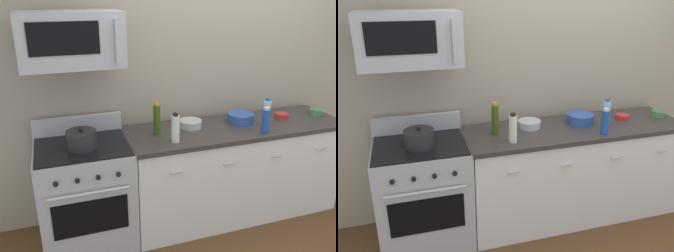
# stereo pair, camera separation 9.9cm
# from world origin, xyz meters

# --- Properties ---
(ground_plane) EXTENTS (6.18, 6.18, 0.00)m
(ground_plane) POSITION_xyz_m (0.00, 0.00, 0.00)
(ground_plane) COLOR brown
(back_wall) EXTENTS (5.15, 0.10, 2.70)m
(back_wall) POSITION_xyz_m (0.00, 0.41, 1.35)
(back_wall) COLOR #9E937F
(back_wall) RESTS_ON ground_plane
(counter_unit) EXTENTS (2.06, 0.66, 0.92)m
(counter_unit) POSITION_xyz_m (0.00, -0.00, 0.46)
(counter_unit) COLOR white
(counter_unit) RESTS_ON ground_plane
(range_oven) EXTENTS (0.76, 0.69, 1.07)m
(range_oven) POSITION_xyz_m (-1.41, 0.00, 0.47)
(range_oven) COLOR #B7BABF
(range_oven) RESTS_ON ground_plane
(microwave) EXTENTS (0.74, 0.44, 0.40)m
(microwave) POSITION_xyz_m (-1.41, 0.05, 1.75)
(microwave) COLOR #B7BABF
(bottle_soda_blue) EXTENTS (0.07, 0.07, 0.23)m
(bottle_soda_blue) POSITION_xyz_m (0.15, -0.23, 1.03)
(bottle_soda_blue) COLOR #1E4CA5
(bottle_soda_blue) RESTS_ON countertop_slab
(bottle_olive_oil) EXTENTS (0.06, 0.06, 0.28)m
(bottle_olive_oil) POSITION_xyz_m (-0.76, 0.04, 1.06)
(bottle_olive_oil) COLOR #385114
(bottle_olive_oil) RESTS_ON countertop_slab
(bottle_vinegar_white) EXTENTS (0.07, 0.07, 0.25)m
(bottle_vinegar_white) POSITION_xyz_m (-0.67, -0.17, 1.04)
(bottle_vinegar_white) COLOR silver
(bottle_vinegar_white) RESTS_ON countertop_slab
(bottle_water_clear) EXTENTS (0.07, 0.07, 0.27)m
(bottle_water_clear) POSITION_xyz_m (0.24, -0.10, 1.05)
(bottle_water_clear) COLOR silver
(bottle_water_clear) RESTS_ON countertop_slab
(bowl_green_glaze) EXTENTS (0.13, 0.13, 0.06)m
(bowl_green_glaze) POSITION_xyz_m (0.90, 0.02, 0.95)
(bowl_green_glaze) COLOR #477A4C
(bowl_green_glaze) RESTS_ON countertop_slab
(bowl_steel_prep) EXTENTS (0.21, 0.21, 0.07)m
(bowl_steel_prep) POSITION_xyz_m (-0.42, 0.10, 0.96)
(bowl_steel_prep) COLOR #B2B5BA
(bowl_steel_prep) RESTS_ON countertop_slab
(bowl_red_small) EXTENTS (0.13, 0.13, 0.05)m
(bowl_red_small) POSITION_xyz_m (0.52, 0.05, 0.94)
(bowl_red_small) COLOR #B72D28
(bowl_red_small) RESTS_ON countertop_slab
(bowl_blue_mixing) EXTENTS (0.25, 0.25, 0.09)m
(bowl_blue_mixing) POSITION_xyz_m (0.08, 0.07, 0.97)
(bowl_blue_mixing) COLOR #2D519E
(bowl_blue_mixing) RESTS_ON countertop_slab
(stockpot) EXTENTS (0.24, 0.24, 0.17)m
(stockpot) POSITION_xyz_m (-1.41, -0.05, 0.99)
(stockpot) COLOR #262628
(stockpot) RESTS_ON range_oven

